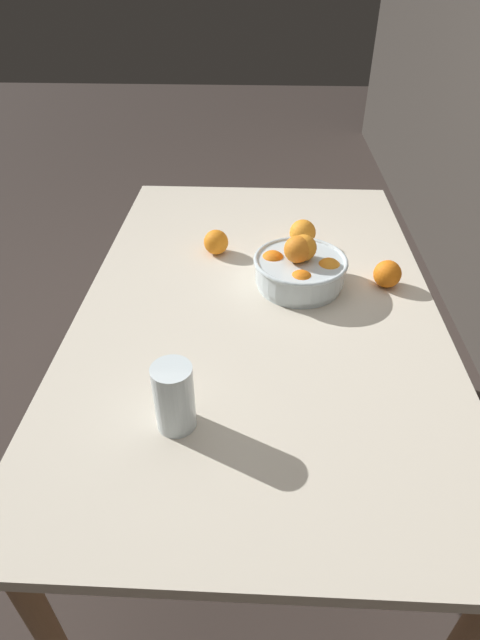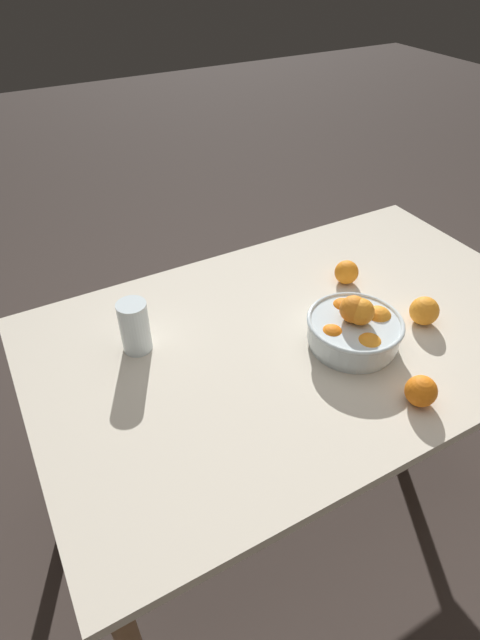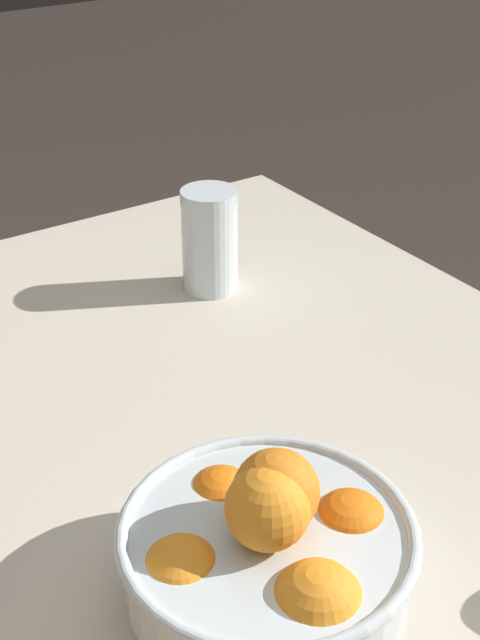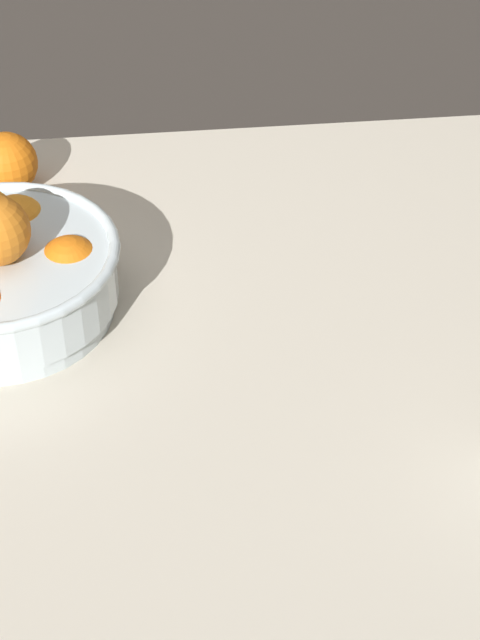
{
  "view_description": "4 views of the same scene",
  "coord_description": "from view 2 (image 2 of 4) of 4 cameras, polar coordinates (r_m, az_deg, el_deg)",
  "views": [
    {
      "loc": [
        1.08,
        -0.0,
        1.51
      ],
      "look_at": [
        0.16,
        -0.04,
        0.81
      ],
      "focal_mm": 28.0,
      "sensor_mm": 36.0,
      "label": 1
    },
    {
      "loc": [
        0.67,
        0.83,
        1.65
      ],
      "look_at": [
        0.19,
        -0.04,
        0.84
      ],
      "focal_mm": 28.0,
      "sensor_mm": 36.0,
      "label": 2
    },
    {
      "loc": [
        -0.51,
        0.43,
        1.35
      ],
      "look_at": [
        0.22,
        -0.06,
        0.84
      ],
      "focal_mm": 50.0,
      "sensor_mm": 36.0,
      "label": 3
    },
    {
      "loc": [
        0.08,
        -0.78,
        1.48
      ],
      "look_at": [
        0.16,
        -0.03,
        0.84
      ],
      "focal_mm": 60.0,
      "sensor_mm": 36.0,
      "label": 4
    }
  ],
  "objects": [
    {
      "name": "ground_plane",
      "position": [
        1.97,
        5.6,
        -18.11
      ],
      "size": [
        12.0,
        12.0,
        0.0
      ],
      "primitive_type": "plane",
      "color": "#3D332D"
    },
    {
      "name": "orange_loose_front",
      "position": [
        1.24,
        19.98,
        -7.64
      ],
      "size": [
        0.07,
        0.07,
        0.07
      ],
      "primitive_type": "sphere",
      "color": "orange",
      "rests_on": "dining_table"
    },
    {
      "name": "dining_table",
      "position": [
        1.44,
        7.28,
        -3.27
      ],
      "size": [
        1.49,
        0.92,
        0.75
      ],
      "color": "beige",
      "rests_on": "ground_plane"
    },
    {
      "name": "orange_loose_near_bowl",
      "position": [
        1.47,
        20.31,
        0.99
      ],
      "size": [
        0.08,
        0.08,
        0.08
      ],
      "primitive_type": "sphere",
      "color": "orange",
      "rests_on": "dining_table"
    },
    {
      "name": "fruit_bowl",
      "position": [
        1.33,
        12.96,
        -0.96
      ],
      "size": [
        0.25,
        0.25,
        0.15
      ],
      "color": "silver",
      "rests_on": "dining_table"
    },
    {
      "name": "juice_glass",
      "position": [
        1.31,
        -11.92,
        -0.93
      ],
      "size": [
        0.08,
        0.08,
        0.15
      ],
      "color": "#F4A314",
      "rests_on": "dining_table"
    },
    {
      "name": "orange_loose_aside",
      "position": [
        1.58,
        12.07,
        5.37
      ],
      "size": [
        0.07,
        0.07,
        0.07
      ],
      "primitive_type": "sphere",
      "color": "orange",
      "rests_on": "dining_table"
    }
  ]
}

